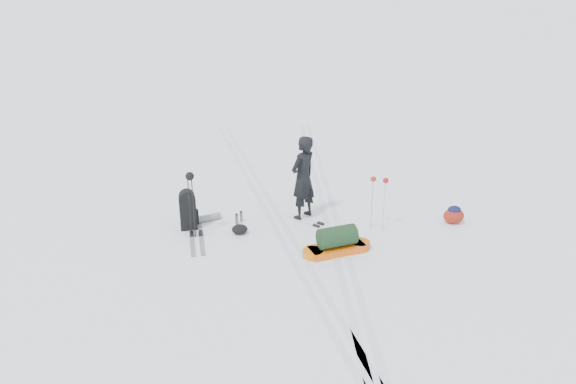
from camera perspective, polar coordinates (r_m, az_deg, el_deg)
name	(u,v)px	position (r m, az deg, el deg)	size (l,w,h in m)	color
ground	(285,236)	(12.22, -0.34, -4.44)	(200.00, 200.00, 0.00)	white
snow_hill_backdrop	(493,324)	(136.78, 20.15, -12.51)	(359.50, 192.00, 162.45)	white
ski_tracks	(304,217)	(13.10, 1.61, -2.53)	(3.38, 17.97, 0.01)	silver
skier	(303,178)	(12.72, 1.53, 1.45)	(0.72, 0.47, 1.96)	black
pulk_sled	(337,243)	(11.49, 4.99, -5.15)	(1.54, 0.69, 0.57)	#E1580D
expedition_rucksack	(191,210)	(12.59, -9.87, -1.83)	(0.93, 0.62, 0.92)	black
ski_poles_black	(190,184)	(11.88, -9.91, 0.78)	(0.21, 0.18, 1.48)	black
ski_poles_silver	(379,186)	(12.27, 9.24, 0.63)	(0.35, 0.26, 1.23)	#A9ACB0
touring_skis_grey	(196,234)	(12.39, -9.31, -4.28)	(0.31, 1.98, 0.07)	gray
touring_skis_white	(318,226)	(12.66, 3.11, -3.42)	(1.24, 1.43, 0.06)	silver
rope_coil	(321,251)	(11.53, 3.35, -6.02)	(0.69, 0.69, 0.06)	#63C2F0
small_daypack	(454,215)	(13.27, 16.49, -2.23)	(0.52, 0.41, 0.41)	maroon
thermos_pair	(239,218)	(12.81, -5.01, -2.63)	(0.20, 0.24, 0.26)	#4F5156
stuff_sack	(240,229)	(12.30, -4.93, -3.80)	(0.43, 0.38, 0.22)	black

